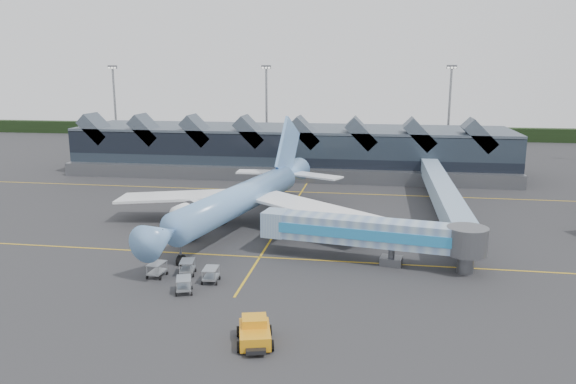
% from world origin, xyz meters
% --- Properties ---
extents(ground, '(260.00, 260.00, 0.00)m').
position_xyz_m(ground, '(0.00, 0.00, 0.00)').
color(ground, '#242326').
rests_on(ground, ground).
extents(taxi_stripes, '(120.00, 60.00, 0.01)m').
position_xyz_m(taxi_stripes, '(0.00, 10.00, 0.01)').
color(taxi_stripes, gold).
rests_on(taxi_stripes, ground).
extents(tree_line_far, '(260.00, 4.00, 4.00)m').
position_xyz_m(tree_line_far, '(0.00, 110.00, 2.00)').
color(tree_line_far, black).
rests_on(tree_line_far, ground).
extents(terminal, '(90.00, 22.25, 12.52)m').
position_xyz_m(terminal, '(-5.07, 47.35, 4.88)').
color(terminal, black).
rests_on(terminal, ground).
extents(light_masts, '(132.40, 42.56, 22.45)m').
position_xyz_m(light_masts, '(21.00, 62.80, 12.49)').
color(light_masts, gray).
rests_on(light_masts, ground).
extents(main_airliner, '(38.30, 44.72, 14.47)m').
position_xyz_m(main_airliner, '(-4.72, 4.37, 4.25)').
color(main_airliner, '#6E9BDF').
rests_on(main_airliner, ground).
extents(jet_bridge, '(25.15, 7.66, 5.18)m').
position_xyz_m(jet_bridge, '(13.96, -7.99, 3.45)').
color(jet_bridge, '#7190BD').
rests_on(jet_bridge, ground).
extents(fuel_truck, '(4.47, 10.11, 3.37)m').
position_xyz_m(fuel_truck, '(-11.66, 0.68, 1.89)').
color(fuel_truck, black).
rests_on(fuel_truck, ground).
extents(pushback_tug, '(3.65, 4.86, 1.98)m').
position_xyz_m(pushback_tug, '(3.94, -28.65, 0.89)').
color(pushback_tug, orange).
rests_on(pushback_tug, ground).
extents(baggage_carts, '(7.60, 7.37, 1.54)m').
position_xyz_m(baggage_carts, '(-6.07, -16.67, 0.86)').
color(baggage_carts, '#989CA1').
rests_on(baggage_carts, ground).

